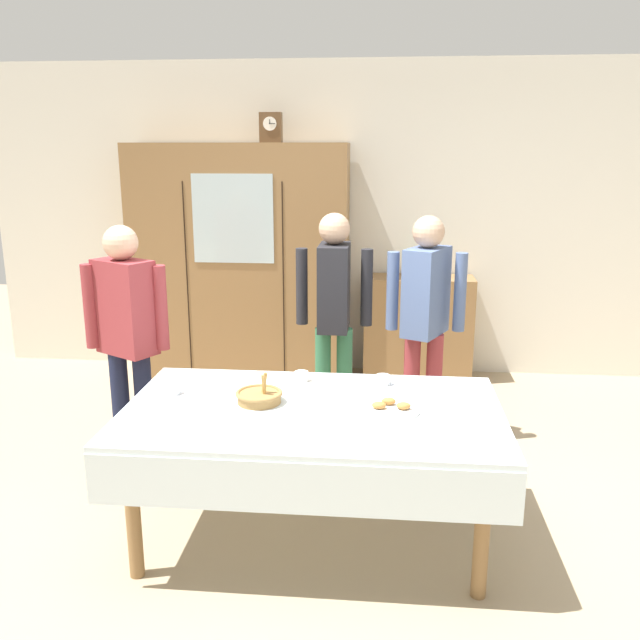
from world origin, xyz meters
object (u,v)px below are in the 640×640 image
Objects in this scene: person_near_right_end at (127,326)px; person_beside_shelf at (425,309)px; wall_cabinet at (240,263)px; book_stack at (420,272)px; dining_table at (312,427)px; mantel_clock at (271,127)px; tea_cup_near_left at (173,391)px; tea_cup_mid_left at (302,378)px; tea_cup_far_right at (383,381)px; spoon_far_left at (319,428)px; spoon_center at (429,428)px; pastry_plate at (391,408)px; bookshelf_low at (418,328)px; spoon_far_right at (341,402)px; person_behind_table_right at (334,304)px; bread_basket at (259,396)px.

person_beside_shelf is (1.83, 0.56, 0.01)m from person_near_right_end.
book_stack is at bearing 1.87° from wall_cabinet.
mantel_clock is at bearing 103.24° from dining_table.
tea_cup_near_left is 0.70m from tea_cup_mid_left.
tea_cup_far_right is 1.09× the size of spoon_far_left.
pastry_plate is at bearing 130.73° from spoon_center.
bookshelf_low is 0.60× the size of person_beside_shelf.
bookshelf_low is 7.84× the size of spoon_far_left.
book_stack is 2.28m from tea_cup_far_right.
pastry_plate is 0.27m from spoon_far_right.
person_beside_shelf reaches higher than spoon_far_right.
spoon_far_left is at bearing -143.80° from pastry_plate.
bookshelf_low is at bearing 45.90° from person_near_right_end.
person_behind_table_right reaches higher than spoon_far_left.
person_beside_shelf is at bearing 73.31° from tea_cup_far_right.
pastry_plate is 2.35× the size of spoon_far_right.
person_near_right_end is at bearing -134.10° from book_stack.
person_behind_table_right is (-0.34, 0.98, 0.20)m from tea_cup_far_right.
tea_cup_far_right reaches higher than spoon_center.
bread_basket is at bearing 138.46° from spoon_far_left.
wall_cabinet reaches higher than dining_table.
bread_basket reaches higher than spoon_far_left.
person_behind_table_right is (-0.64, -1.27, 0.00)m from book_stack.
wall_cabinet is 16.95× the size of spoon_far_right.
spoon_far_left is at bearing -104.09° from spoon_far_right.
mantel_clock is at bearing 113.03° from spoon_center.
person_near_right_end is at bearing 153.21° from spoon_center.
tea_cup_near_left is 0.08× the size of person_behind_table_right.
mantel_clock is 0.15× the size of person_behind_table_right.
tea_cup_far_right is 0.97m from person_beside_shelf.
wall_cabinet is at bearing 93.64° from tea_cup_near_left.
bookshelf_low is at bearing 71.54° from tea_cup_mid_left.
mantel_clock is 2.02× the size of spoon_far_left.
tea_cup_near_left is at bearing -167.21° from tea_cup_far_right.
wall_cabinet is 16.95× the size of spoon_center.
book_stack is at bearing 82.42° from tea_cup_far_right.
spoon_center is at bearing -70.15° from person_behind_table_right.
bread_basket is at bearing -6.62° from tea_cup_near_left.
pastry_plate is (1.29, -2.55, -0.27)m from wall_cabinet.
bookshelf_low is 7.84× the size of spoon_center.
tea_cup_far_right is at bearing -60.47° from wall_cabinet.
tea_cup_mid_left is 1.09× the size of spoon_far_right.
person_behind_table_right reaches higher than tea_cup_near_left.
bread_basket is at bearing -126.57° from person_beside_shelf.
person_beside_shelf reaches higher than bookshelf_low.
spoon_center is 0.08× the size of person_near_right_end.
book_stack is 0.14× the size of person_near_right_end.
pastry_plate is 0.18× the size of person_behind_table_right.
person_near_right_end is (-1.77, 0.89, 0.20)m from spoon_center.
tea_cup_far_right and tea_cup_near_left have the same top height.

